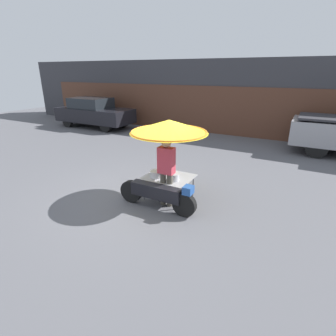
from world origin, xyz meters
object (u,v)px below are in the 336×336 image
Objects in this scene: vendor_motorcycle_cart at (168,139)px; vendor_person at (166,168)px; parked_car at (94,112)px; potted_plant at (69,112)px.

vendor_motorcycle_cart is 1.20× the size of vendor_person.
vendor_motorcycle_cart is at bearing -36.82° from parked_car.
vendor_person is at bearing -67.08° from vendor_motorcycle_cart.
vendor_motorcycle_cart reaches higher than vendor_person.
vendor_person is 0.37× the size of parked_car.
potted_plant is (-11.61, 7.54, -0.45)m from vendor_person.
vendor_person is (0.12, -0.29, -0.63)m from vendor_motorcycle_cart.
vendor_motorcycle_cart is 2.34× the size of potted_plant.
vendor_person is at bearing -37.69° from parked_car.
parked_car is (-8.20, 6.34, -0.11)m from vendor_person.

